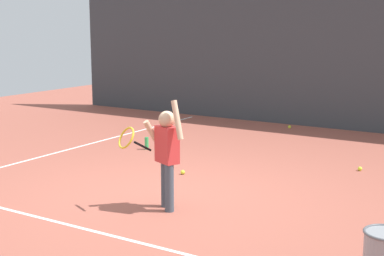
# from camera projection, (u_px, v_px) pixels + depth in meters

# --- Properties ---
(ground_plane) EXTENTS (20.00, 20.00, 0.00)m
(ground_plane) POSITION_uv_depth(u_px,v_px,m) (167.00, 194.00, 7.41)
(ground_plane) COLOR #9E5142
(court_line_baseline) EXTENTS (9.00, 0.05, 0.00)m
(court_line_baseline) POSITION_uv_depth(u_px,v_px,m) (88.00, 230.00, 6.13)
(court_line_baseline) COLOR white
(court_line_baseline) RESTS_ON ground
(court_line_sideline) EXTENTS (0.05, 9.00, 0.00)m
(court_line_sideline) POSITION_uv_depth(u_px,v_px,m) (57.00, 153.00, 9.79)
(court_line_sideline) COLOR white
(court_line_sideline) RESTS_ON ground
(back_fence_windscreen) EXTENTS (12.83, 0.08, 3.50)m
(back_fence_windscreen) POSITION_uv_depth(u_px,v_px,m) (320.00, 46.00, 11.95)
(back_fence_windscreen) COLOR #383D42
(back_fence_windscreen) RESTS_ON ground
(fence_post_0) EXTENTS (0.09, 0.09, 3.65)m
(fence_post_0) POSITION_uv_depth(u_px,v_px,m) (97.00, 38.00, 15.22)
(fence_post_0) COLOR slate
(fence_post_0) RESTS_ON ground
(fence_post_1) EXTENTS (0.09, 0.09, 3.65)m
(fence_post_1) POSITION_uv_depth(u_px,v_px,m) (196.00, 40.00, 13.60)
(fence_post_1) COLOR slate
(fence_post_1) RESTS_ON ground
(fence_post_2) EXTENTS (0.09, 0.09, 3.65)m
(fence_post_2) POSITION_uv_depth(u_px,v_px,m) (321.00, 42.00, 11.98)
(fence_post_2) COLOR slate
(fence_post_2) RESTS_ON ground
(tennis_player) EXTENTS (0.86, 0.56, 1.35)m
(tennis_player) POSITION_uv_depth(u_px,v_px,m) (165.00, 151.00, 6.69)
(tennis_player) COLOR #3F4C59
(tennis_player) RESTS_ON ground
(water_bottle) EXTENTS (0.07, 0.07, 0.22)m
(water_bottle) POSITION_uv_depth(u_px,v_px,m) (147.00, 143.00, 10.03)
(water_bottle) COLOR green
(water_bottle) RESTS_ON ground
(tennis_ball_0) EXTENTS (0.07, 0.07, 0.07)m
(tennis_ball_0) POSITION_uv_depth(u_px,v_px,m) (360.00, 169.00, 8.58)
(tennis_ball_0) COLOR #CCE033
(tennis_ball_0) RESTS_ON ground
(tennis_ball_1) EXTENTS (0.07, 0.07, 0.07)m
(tennis_ball_1) POSITION_uv_depth(u_px,v_px,m) (290.00, 127.00, 12.07)
(tennis_ball_1) COLOR #CCE033
(tennis_ball_1) RESTS_ON ground
(tennis_ball_2) EXTENTS (0.07, 0.07, 0.07)m
(tennis_ball_2) POSITION_uv_depth(u_px,v_px,m) (183.00, 172.00, 8.38)
(tennis_ball_2) COLOR #CCE033
(tennis_ball_2) RESTS_ON ground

